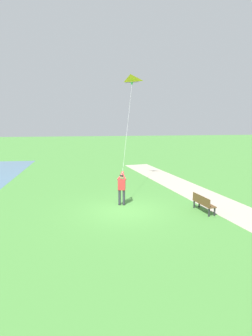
{
  "coord_description": "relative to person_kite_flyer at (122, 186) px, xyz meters",
  "views": [
    {
      "loc": [
        1.83,
        13.43,
        4.75
      ],
      "look_at": [
        0.04,
        0.54,
        2.35
      ],
      "focal_mm": 28.91,
      "sensor_mm": 36.0,
      "label": 1
    }
  ],
  "objects": [
    {
      "name": "walkway_path",
      "position": [
        -5.89,
        2.94,
        -1.04
      ],
      "size": [
        8.01,
        31.92,
        0.02
      ],
      "primitive_type": "cube",
      "rotation": [
        0.0,
        0.0,
        0.18
      ],
      "color": "#B7AD99",
      "rests_on": "ground"
    },
    {
      "name": "person_kite_flyer",
      "position": [
        0.0,
        0.0,
        0.0
      ],
      "size": [
        0.51,
        0.63,
        1.83
      ],
      "color": "#232328",
      "rests_on": "ground"
    },
    {
      "name": "park_bench_near_walkway",
      "position": [
        -3.98,
        1.76,
        -0.54
      ],
      "size": [
        0.7,
        1.55,
        0.88
      ],
      "color": "brown",
      "rests_on": "ground"
    },
    {
      "name": "ground_plane",
      "position": [
        -0.07,
        0.94,
        -1.05
      ],
      "size": [
        120.0,
        120.0,
        0.0
      ],
      "primitive_type": "plane",
      "color": "#4C8E3D"
    },
    {
      "name": "flying_kite",
      "position": [
        -1.3,
        -5.3,
        6.32
      ],
      "size": [
        1.81,
        5.52,
        6.01
      ],
      "color": "yellow"
    }
  ]
}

